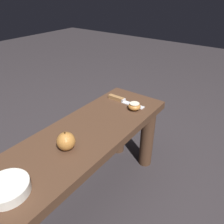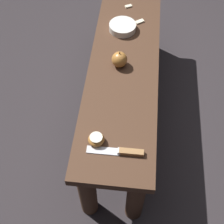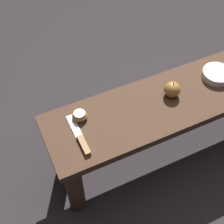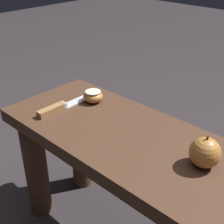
{
  "view_description": "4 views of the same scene",
  "coord_description": "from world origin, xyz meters",
  "px_view_note": "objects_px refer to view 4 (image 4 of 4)",
  "views": [
    {
      "loc": [
        0.39,
        0.56,
        1.0
      ],
      "look_at": [
        -0.34,
        0.02,
        0.47
      ],
      "focal_mm": 35.0,
      "sensor_mm": 36.0,
      "label": 1
    },
    {
      "loc": [
        -1.09,
        -0.06,
        1.51
      ],
      "look_at": [
        -0.34,
        0.02,
        0.47
      ],
      "focal_mm": 50.0,
      "sensor_mm": 36.0,
      "label": 2
    },
    {
      "loc": [
        -0.69,
        -0.72,
        1.51
      ],
      "look_at": [
        -0.34,
        0.02,
        0.47
      ],
      "focal_mm": 50.0,
      "sensor_mm": 36.0,
      "label": 3
    },
    {
      "loc": [
        0.2,
        -0.55,
        0.91
      ],
      "look_at": [
        -0.34,
        0.02,
        0.47
      ],
      "focal_mm": 50.0,
      "sensor_mm": 36.0,
      "label": 4
    }
  ],
  "objects_px": {
    "knife": "(59,107)",
    "apple_whole": "(205,153)",
    "wooden_bench": "(209,210)",
    "apple_cut": "(93,96)"
  },
  "relations": [
    {
      "from": "wooden_bench",
      "to": "apple_whole",
      "type": "relative_size",
      "value": 15.59
    },
    {
      "from": "apple_whole",
      "to": "apple_cut",
      "type": "relative_size",
      "value": 1.28
    },
    {
      "from": "wooden_bench",
      "to": "apple_cut",
      "type": "xyz_separation_m",
      "value": [
        -0.47,
        0.07,
        0.12
      ]
    },
    {
      "from": "wooden_bench",
      "to": "apple_whole",
      "type": "bearing_deg",
      "value": 154.89
    },
    {
      "from": "apple_whole",
      "to": "wooden_bench",
      "type": "bearing_deg",
      "value": -25.11
    },
    {
      "from": "apple_cut",
      "to": "apple_whole",
      "type": "bearing_deg",
      "value": -6.85
    },
    {
      "from": "knife",
      "to": "apple_whole",
      "type": "height_order",
      "value": "apple_whole"
    },
    {
      "from": "knife",
      "to": "apple_whole",
      "type": "relative_size",
      "value": 2.67
    },
    {
      "from": "apple_whole",
      "to": "knife",
      "type": "bearing_deg",
      "value": -172.79
    },
    {
      "from": "knife",
      "to": "apple_cut",
      "type": "bearing_deg",
      "value": -18.98
    }
  ]
}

